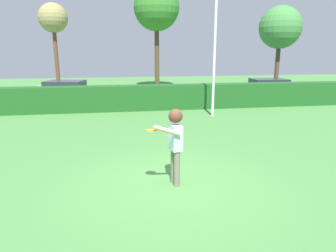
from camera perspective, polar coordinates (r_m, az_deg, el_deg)
ground_plane at (r=7.25m, az=0.57°, el=-10.79°), size 60.00×60.00×0.00m
person at (r=6.88m, az=1.30°, el=-2.25°), size 0.70×0.66×1.78m
frisbee at (r=6.57m, az=-3.13°, el=-0.76°), size 0.27×0.27×0.06m
lamppost at (r=14.47m, az=8.70°, el=14.91°), size 0.24×0.24×6.03m
hedge_row at (r=16.08m, az=-5.32°, el=5.26°), size 23.99×0.90×1.28m
parked_car_silver at (r=19.82m, az=-18.52°, el=6.36°), size 4.47×2.59×1.25m
parked_car_blue at (r=21.15m, az=18.15°, el=6.82°), size 4.29×2.00×1.25m
maple_tree at (r=24.44m, az=20.12°, el=16.74°), size 3.01×3.01×6.14m
bare_elm_tree at (r=26.32m, az=-20.55°, el=18.06°), size 2.21×2.21×6.56m
willow_tree at (r=25.13m, az=-2.15°, el=21.02°), size 3.50×3.50×7.97m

